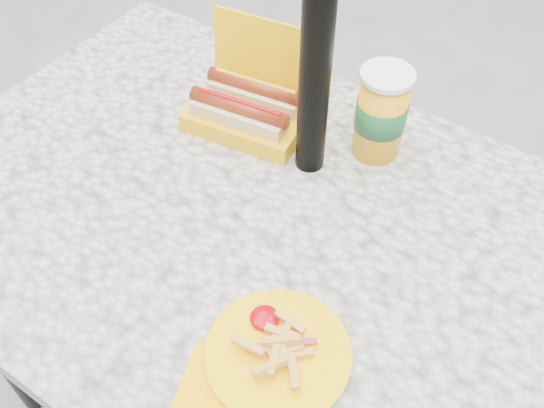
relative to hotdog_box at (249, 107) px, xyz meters
The scene contains 5 objects.
ground 0.82m from the hotdog_box, 51.80° to the right, with size 60.00×60.00×0.00m, color slate.
picnic_table 0.28m from the hotdog_box, 51.80° to the right, with size 1.20×0.80×0.75m.
hotdog_box is the anchor object (origin of this frame).
fries_plate 0.48m from the hotdog_box, 50.73° to the right, with size 0.20×0.29×0.04m.
soda_cup 0.24m from the hotdog_box, 16.56° to the left, with size 0.09×0.09×0.17m.
Camera 1 is at (0.37, -0.50, 1.50)m, focal length 40.00 mm.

